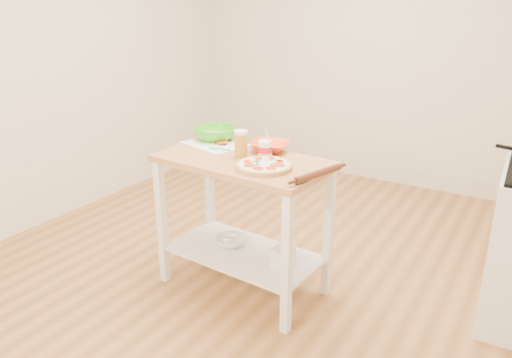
{
  "coord_description": "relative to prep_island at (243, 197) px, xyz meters",
  "views": [
    {
      "loc": [
        1.58,
        -2.67,
        1.83
      ],
      "look_at": [
        0.11,
        -0.26,
        0.79
      ],
      "focal_mm": 35.0,
      "sensor_mm": 36.0,
      "label": 1
    }
  ],
  "objects": [
    {
      "name": "beer_pint",
      "position": [
        -0.02,
        0.01,
        0.34
      ],
      "size": [
        0.08,
        0.08,
        0.17
      ],
      "color": "#C08120",
      "rests_on": "prep_island"
    },
    {
      "name": "room_shell",
      "position": [
        -0.0,
        0.24,
        0.71
      ],
      "size": [
        4.04,
        4.54,
        2.74
      ],
      "color": "#AB733F",
      "rests_on": "ground"
    },
    {
      "name": "yogurt_tub",
      "position": [
        0.11,
        0.09,
        0.31
      ],
      "size": [
        0.09,
        0.09,
        0.19
      ],
      "color": "white",
      "rests_on": "prep_island"
    },
    {
      "name": "orange_bowl",
      "position": [
        0.06,
        0.22,
        0.29
      ],
      "size": [
        0.3,
        0.3,
        0.06
      ],
      "primitive_type": "imported",
      "rotation": [
        0.0,
        0.0,
        0.28
      ],
      "color": "#FF501C",
      "rests_on": "prep_island"
    },
    {
      "name": "shelf_glass_bowl",
      "position": [
        -0.12,
        0.03,
        -0.35
      ],
      "size": [
        0.21,
        0.21,
        0.06
      ],
      "primitive_type": "imported",
      "rotation": [
        0.0,
        0.0,
        0.04
      ],
      "color": "silver",
      "rests_on": "prep_island"
    },
    {
      "name": "knife",
      "position": [
        -0.39,
        0.3,
        0.27
      ],
      "size": [
        0.26,
        0.1,
        0.01
      ],
      "rotation": [
        0.0,
        0.0,
        -0.36
      ],
      "color": "silver",
      "rests_on": "cutting_board"
    },
    {
      "name": "shelf_bin",
      "position": [
        0.31,
        -0.03,
        -0.32
      ],
      "size": [
        0.13,
        0.13,
        0.12
      ],
      "primitive_type": "cube",
      "rotation": [
        0.0,
        0.0,
        -0.07
      ],
      "color": "white",
      "rests_on": "prep_island"
    },
    {
      "name": "cutting_board",
      "position": [
        -0.31,
        0.16,
        0.27
      ],
      "size": [
        0.46,
        0.39,
        0.04
      ],
      "rotation": [
        0.0,
        0.0,
        -0.25
      ],
      "color": "white",
      "rests_on": "prep_island"
    },
    {
      "name": "rolling_pin",
      "position": [
        0.54,
        -0.07,
        0.28
      ],
      "size": [
        0.14,
        0.34,
        0.04
      ],
      "primitive_type": "cylinder",
      "rotation": [
        1.57,
        0.0,
        -0.3
      ],
      "color": "#5E2815",
      "rests_on": "prep_island"
    },
    {
      "name": "green_bowl",
      "position": [
        -0.38,
        0.25,
        0.3
      ],
      "size": [
        0.36,
        0.36,
        0.09
      ],
      "primitive_type": "imported",
      "rotation": [
        0.0,
        0.0,
        -0.25
      ],
      "color": "#43B117",
      "rests_on": "prep_island"
    },
    {
      "name": "prep_island",
      "position": [
        0.0,
        0.0,
        0.0
      ],
      "size": [
        1.1,
        0.65,
        0.9
      ],
      "rotation": [
        0.0,
        0.0,
        -0.07
      ],
      "color": "#BE804E",
      "rests_on": "ground"
    },
    {
      "name": "pizza",
      "position": [
        0.2,
        -0.09,
        0.27
      ],
      "size": [
        0.33,
        0.33,
        0.05
      ],
      "rotation": [
        0.0,
        0.0,
        -0.09
      ],
      "color": "tan",
      "rests_on": "prep_island"
    },
    {
      "name": "spatula",
      "position": [
        -0.21,
        0.05,
        0.27
      ],
      "size": [
        0.16,
        0.05,
        0.01
      ],
      "rotation": [
        0.0,
        0.0,
        -0.13
      ],
      "color": "#37C5B5",
      "rests_on": "cutting_board"
    }
  ]
}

